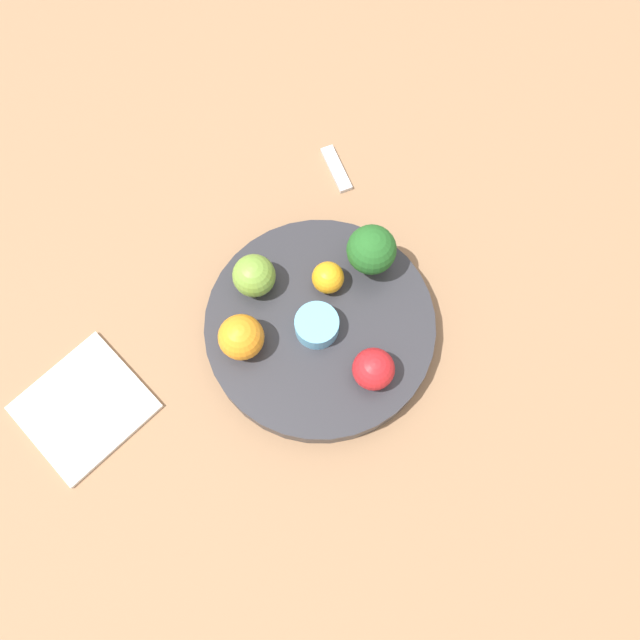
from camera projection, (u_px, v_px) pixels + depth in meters
The scene contains 11 objects.
ground_plane at pixel (320, 337), 0.73m from camera, with size 6.00×6.00×0.00m, color gray.
table_surface at pixel (320, 334), 0.72m from camera, with size 1.20×1.20×0.02m.
bowl at pixel (320, 327), 0.69m from camera, with size 0.25×0.25×0.03m.
broccoli at pixel (371, 250), 0.67m from camera, with size 0.05×0.05×0.06m.
apple_red at pixel (254, 276), 0.67m from camera, with size 0.05×0.05×0.05m.
apple_green at pixel (373, 369), 0.64m from camera, with size 0.04×0.04×0.04m.
orange_front at pixel (242, 339), 0.65m from camera, with size 0.05×0.05×0.05m.
orange_back at pixel (328, 278), 0.68m from camera, with size 0.04×0.04×0.04m.
small_cup at pixel (317, 325), 0.67m from camera, with size 0.05×0.05×0.02m.
napkin at pixel (84, 407), 0.68m from camera, with size 0.16×0.17×0.01m.
spoon at pixel (336, 169), 0.77m from camera, with size 0.07×0.02×0.01m.
Camera 1 is at (-0.21, 0.06, 0.69)m, focal length 35.00 mm.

